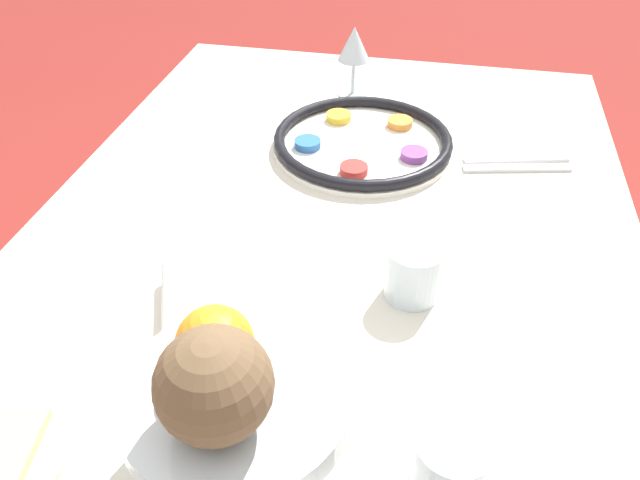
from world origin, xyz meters
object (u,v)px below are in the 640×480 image
at_px(coconut, 214,385).
at_px(cup_mid, 450,467).
at_px(wine_glass, 354,47).
at_px(fruit_stand, 237,405).
at_px(napkin_roll, 179,312).
at_px(orange_fruit, 215,344).
at_px(cup_near, 413,272).
at_px(seder_plate, 363,141).

xyz_separation_m(coconut, cup_mid, (-0.05, 0.20, -0.13)).
bearing_deg(wine_glass, fruit_stand, 2.07).
height_order(fruit_stand, cup_mid, fruit_stand).
bearing_deg(napkin_roll, cup_mid, 64.91).
relative_size(orange_fruit, cup_near, 0.94).
height_order(wine_glass, cup_mid, wine_glass).
height_order(fruit_stand, coconut, coconut).
bearing_deg(orange_fruit, napkin_roll, -143.07).
bearing_deg(cup_mid, wine_glass, -164.74).
bearing_deg(napkin_roll, coconut, 33.12).
distance_m(orange_fruit, cup_near, 0.34).
relative_size(seder_plate, cup_mid, 4.16).
relative_size(coconut, napkin_roll, 0.57).
xyz_separation_m(wine_glass, coconut, (0.90, 0.03, 0.07)).
bearing_deg(wine_glass, cup_near, 16.72).
relative_size(napkin_roll, cup_near, 2.24).
distance_m(wine_glass, cup_near, 0.61).
height_order(coconut, cup_near, coconut).
height_order(seder_plate, orange_fruit, orange_fruit).
distance_m(wine_glass, coconut, 0.90).
xyz_separation_m(napkin_roll, cup_near, (-0.11, 0.28, 0.02)).
xyz_separation_m(seder_plate, napkin_roll, (0.48, -0.16, 0.01)).
distance_m(coconut, cup_mid, 0.25).
bearing_deg(orange_fruit, cup_near, 148.63).
distance_m(seder_plate, orange_fruit, 0.65).
xyz_separation_m(napkin_roll, cup_mid, (0.16, 0.34, 0.02)).
bearing_deg(wine_glass, seder_plate, 13.94).
distance_m(seder_plate, coconut, 0.70).
height_order(seder_plate, napkin_roll, napkin_roll).
bearing_deg(cup_mid, napkin_roll, -115.09).
bearing_deg(coconut, fruit_stand, 177.16).
bearing_deg(napkin_roll, fruit_stand, 38.60).
relative_size(fruit_stand, napkin_roll, 1.24).
distance_m(seder_plate, napkin_roll, 0.50).
relative_size(seder_plate, fruit_stand, 1.50).
bearing_deg(fruit_stand, seder_plate, 178.02).
distance_m(fruit_stand, cup_near, 0.32).
height_order(seder_plate, fruit_stand, fruit_stand).
relative_size(orange_fruit, coconut, 0.73).
xyz_separation_m(seder_plate, cup_mid, (0.64, 0.18, 0.02)).
relative_size(cup_near, cup_mid, 1.00).
bearing_deg(coconut, orange_fruit, -160.11).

